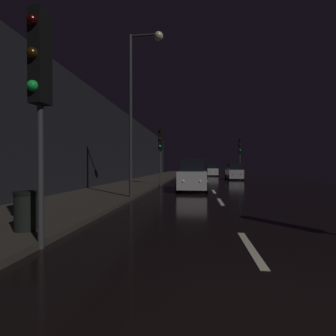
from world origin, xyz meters
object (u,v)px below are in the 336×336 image
object	(u,v)px
traffic_light_far_right	(240,149)
traffic_light_near_left	(39,75)
trash_bin_curbside	(26,211)
car_distant_taillights	(212,170)
car_parked_right_far	(234,172)
streetlamp_overhead	(139,92)
traffic_light_far_left	(160,143)
car_approaching_headlights	(192,176)

from	to	relation	value
traffic_light_far_right	traffic_light_near_left	bearing A→B (deg)	-13.26
traffic_light_far_right	trash_bin_curbside	bearing A→B (deg)	-15.54
car_distant_taillights	car_parked_right_far	distance (m)	10.53
streetlamp_overhead	trash_bin_curbside	xyz separation A→B (m)	(-1.21, -6.36, -4.70)
traffic_light_far_left	trash_bin_curbside	xyz separation A→B (m)	(-0.98, -14.90, -2.93)
trash_bin_curbside	car_approaching_headlights	xyz separation A→B (m)	(3.72, 11.16, 0.37)
traffic_light_near_left	car_distant_taillights	xyz separation A→B (m)	(5.62, 35.80, -2.58)
streetlamp_overhead	car_approaching_headlights	xyz separation A→B (m)	(2.51, 4.80, -4.33)
traffic_light_far_right	trash_bin_curbside	distance (m)	27.23
streetlamp_overhead	car_approaching_headlights	size ratio (longest dim) A/B	1.91
streetlamp_overhead	car_parked_right_far	bearing A→B (deg)	68.39
trash_bin_curbside	car_parked_right_far	bearing A→B (deg)	71.07
trash_bin_curbside	car_approaching_headlights	world-z (taller)	car_approaching_headlights
traffic_light_far_right	traffic_light_far_left	distance (m)	13.38
car_parked_right_far	trash_bin_curbside	bearing A→B (deg)	161.07
traffic_light_far_left	car_parked_right_far	bearing A→B (deg)	150.60
traffic_light_far_left	trash_bin_curbside	world-z (taller)	traffic_light_far_left
traffic_light_near_left	streetlamp_overhead	distance (m)	7.36
trash_bin_curbside	car_parked_right_far	distance (m)	26.10
traffic_light_far_left	traffic_light_near_left	xyz separation A→B (m)	(-0.10, -15.66, -0.05)
traffic_light_far_right	streetlamp_overhead	world-z (taller)	streetlamp_overhead
streetlamp_overhead	car_distant_taillights	xyz separation A→B (m)	(5.29, 28.67, -4.39)
traffic_light_far_right	streetlamp_overhead	size ratio (longest dim) A/B	0.63
car_distant_taillights	traffic_light_far_left	bearing A→B (deg)	164.68
streetlamp_overhead	trash_bin_curbside	size ratio (longest dim) A/B	8.79
traffic_light_far_left	car_distant_taillights	bearing A→B (deg)	172.67
traffic_light_far_right	car_approaching_headlights	xyz separation A→B (m)	(-5.55, -14.25, -2.78)
traffic_light_far_right	trash_bin_curbside	size ratio (longest dim) A/B	5.54
car_parked_right_far	streetlamp_overhead	bearing A→B (deg)	158.39
streetlamp_overhead	car_approaching_headlights	bearing A→B (deg)	62.36
traffic_light_far_right	car_distant_taillights	bearing A→B (deg)	-159.46
traffic_light_near_left	car_approaching_headlights	xyz separation A→B (m)	(2.84, 11.93, -2.52)
traffic_light_near_left	streetlamp_overhead	size ratio (longest dim) A/B	0.59
traffic_light_far_left	car_approaching_headlights	distance (m)	5.30
traffic_light_far_left	car_parked_right_far	xyz separation A→B (m)	(7.48, 9.79, -2.65)
streetlamp_overhead	trash_bin_curbside	world-z (taller)	streetlamp_overhead
traffic_light_far_right	car_parked_right_far	bearing A→B (deg)	-43.57
traffic_light_near_left	car_distant_taillights	distance (m)	36.33
traffic_light_far_right	car_approaching_headlights	bearing A→B (deg)	-16.77
traffic_light_far_left	trash_bin_curbside	bearing A→B (deg)	4.22
trash_bin_curbside	car_distant_taillights	distance (m)	35.63
trash_bin_curbside	car_distant_taillights	size ratio (longest dim) A/B	0.23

